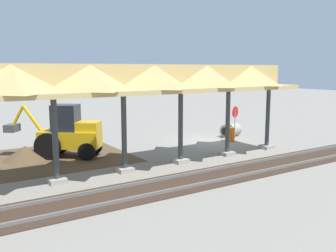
{
  "coord_description": "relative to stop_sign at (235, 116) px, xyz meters",
  "views": [
    {
      "loc": [
        15.32,
        18.67,
        4.7
      ],
      "look_at": [
        4.38,
        1.75,
        1.6
      ],
      "focal_mm": 40.0,
      "sensor_mm": 36.0,
      "label": 1
    }
  ],
  "objects": [
    {
      "name": "dirt_mound",
      "position": [
        13.19,
        -1.56,
        -1.58
      ],
      "size": [
        4.56,
        4.56,
        1.46
      ],
      "primitive_type": "cone",
      "color": "brown",
      "rests_on": "ground"
    },
    {
      "name": "platform_canopy",
      "position": [
        9.9,
        3.35,
        2.58
      ],
      "size": [
        19.89,
        3.2,
        4.9
      ],
      "color": "#9E998E",
      "rests_on": "ground"
    },
    {
      "name": "traffic_barrel",
      "position": [
        0.84,
        0.51,
        -1.13
      ],
      "size": [
        0.56,
        0.56,
        0.9
      ],
      "primitive_type": "cylinder",
      "color": "orange",
      "rests_on": "ground"
    },
    {
      "name": "backhoe",
      "position": [
        11.12,
        -1.0,
        -0.32
      ],
      "size": [
        4.72,
        4.05,
        2.82
      ],
      "color": "#EAB214",
      "rests_on": "ground"
    },
    {
      "name": "ground_plane",
      "position": [
        1.96,
        -0.23,
        -1.58
      ],
      "size": [
        120.0,
        120.0,
        0.0
      ],
      "primitive_type": "plane",
      "color": "gray"
    },
    {
      "name": "rail_tracks",
      "position": [
        1.96,
        6.2,
        -1.55
      ],
      "size": [
        60.0,
        2.58,
        0.15
      ],
      "color": "slate",
      "rests_on": "ground"
    },
    {
      "name": "dirt_work_zone",
      "position": [
        12.1,
        -1.24,
        -1.58
      ],
      "size": [
        8.18,
        7.0,
        0.01
      ],
      "primitive_type": "cube",
      "color": "brown",
      "rests_on": "ground"
    },
    {
      "name": "concrete_pipe",
      "position": [
        -0.39,
        -0.81,
        -1.14
      ],
      "size": [
        1.57,
        1.18,
        0.89
      ],
      "color": "#9E9384",
      "rests_on": "ground"
    },
    {
      "name": "stop_sign",
      "position": [
        0.0,
        0.0,
        0.0
      ],
      "size": [
        0.73,
        0.26,
        2.21
      ],
      "color": "gray",
      "rests_on": "ground"
    }
  ]
}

